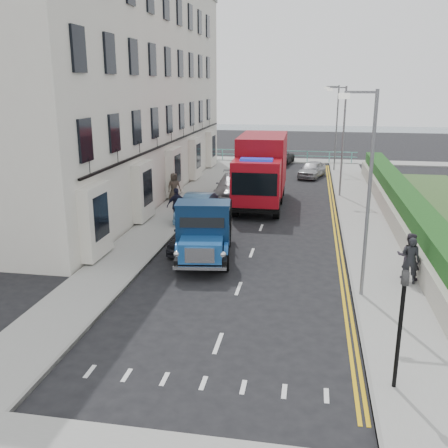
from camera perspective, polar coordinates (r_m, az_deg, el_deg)
ground at (r=20.05m, az=2.51°, el=-5.17°), size 120.00×120.00×0.00m
pavement_west at (r=29.46m, az=-5.24°, el=1.78°), size 2.40×38.00×0.12m
pavement_east at (r=28.62m, az=15.51°, el=0.84°), size 2.60×38.00×0.12m
promenade at (r=48.15m, az=7.09°, el=7.21°), size 30.00×2.50×0.12m
sea_plane at (r=78.93m, az=8.34°, el=10.45°), size 120.00×120.00×0.00m
terrace_west at (r=33.71m, az=-11.01°, el=15.54°), size 6.31×30.20×14.25m
garden_east at (r=28.68m, az=19.43°, el=2.27°), size 1.45×28.00×1.75m
seafront_railing at (r=47.29m, az=7.06°, el=7.70°), size 13.00×0.08×1.11m
lamp_near at (r=16.96m, az=15.93°, el=4.42°), size 1.23×0.18×7.00m
lamp_mid at (r=32.77m, az=13.27°, el=9.85°), size 1.23×0.18×7.00m
lamp_far at (r=42.72m, az=12.60°, el=11.19°), size 1.23×0.18×7.00m
traffic_signal at (r=12.39m, az=19.63°, el=-9.49°), size 0.16×0.20×3.10m
bedford_lorry at (r=20.41m, az=-2.33°, el=-1.28°), size 2.82×5.62×2.56m
red_lorry at (r=30.25m, az=4.28°, el=6.32°), size 2.81×7.94×4.14m
parked_car_front at (r=22.37m, az=-3.32°, el=-1.03°), size 1.89×4.19×1.40m
parked_car_mid at (r=27.04m, az=-3.10°, el=1.92°), size 1.61×4.22×1.37m
parked_car_rear at (r=32.46m, az=0.95°, el=4.36°), size 2.29×5.07×1.44m
seafront_car_left at (r=46.12m, az=6.35°, el=7.60°), size 2.87×4.94×1.29m
seafront_car_right at (r=39.91m, az=10.02°, el=6.16°), size 2.50×4.02×1.28m
pedestrian_east_near at (r=19.32m, az=20.56°, el=-3.91°), size 0.72×0.56×1.74m
pedestrian_east_far at (r=19.69m, az=20.36°, el=-3.46°), size 1.00×0.85×1.77m
pedestrian_west_near at (r=26.04m, az=-5.41°, el=2.13°), size 1.15×0.96×1.84m
pedestrian_west_far at (r=31.18m, az=-5.73°, el=4.28°), size 0.99×0.94×1.71m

